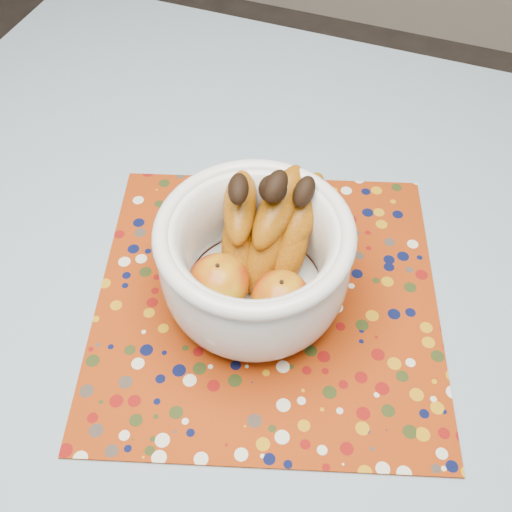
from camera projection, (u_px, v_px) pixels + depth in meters
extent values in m
plane|color=#2D2826|center=(240.00, 479.00, 1.41)|extent=(4.00, 4.00, 0.00)
cube|color=brown|center=(230.00, 313.00, 0.83)|extent=(1.20, 1.20, 0.04)
cylinder|color=brown|center=(122.00, 167.00, 1.55)|extent=(0.06, 0.06, 0.71)
cube|color=slate|center=(229.00, 303.00, 0.81)|extent=(1.32, 1.32, 0.01)
cube|color=maroon|center=(267.00, 299.00, 0.81)|extent=(0.57, 0.57, 0.00)
cylinder|color=silver|center=(255.00, 295.00, 0.80)|extent=(0.12, 0.12, 0.01)
cylinder|color=silver|center=(255.00, 289.00, 0.79)|extent=(0.18, 0.18, 0.01)
torus|color=silver|center=(255.00, 233.00, 0.70)|extent=(0.24, 0.24, 0.02)
ellipsoid|color=maroon|center=(219.00, 283.00, 0.75)|extent=(0.08, 0.08, 0.07)
ellipsoid|color=maroon|center=(281.00, 298.00, 0.74)|extent=(0.07, 0.07, 0.07)
sphere|color=black|center=(273.00, 189.00, 0.72)|extent=(0.03, 0.03, 0.03)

